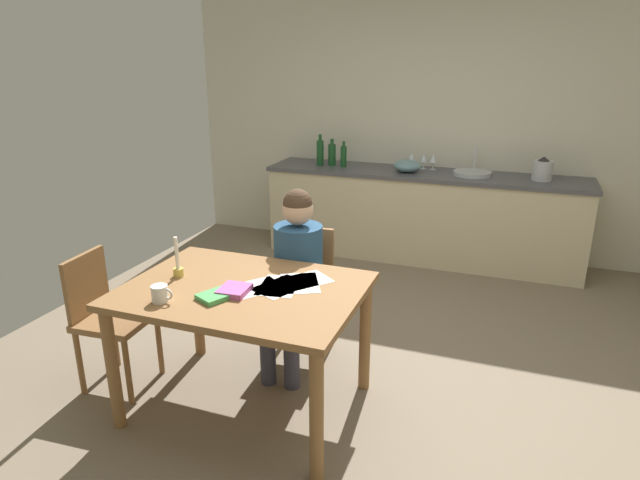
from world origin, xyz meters
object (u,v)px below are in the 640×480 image
object	(u,v)px
sink_unit	(472,173)
bottle_vinegar	(332,154)
bottle_wine_red	(344,156)
stovetop_kettle	(543,170)
bottle_oil	(320,152)
chair_at_table	(303,286)
candlestick	(178,266)
person_seated	(295,268)
coffee_mug	(160,294)
book_cookery	(234,290)
dining_table	(244,304)
wine_glass_near_sink	(433,159)
chair_side_empty	(107,314)
wine_glass_back_left	(412,157)
mixing_bowl	(407,166)
book_magazine	(222,294)
wine_glass_by_kettle	(424,158)

from	to	relation	value
sink_unit	bottle_vinegar	bearing A→B (deg)	179.77
bottle_wine_red	stovetop_kettle	distance (m)	1.91
bottle_oil	bottle_vinegar	size ratio (longest dim) A/B	1.16
chair_at_table	candlestick	distance (m)	0.93
chair_at_table	person_seated	size ratio (longest dim) A/B	0.74
coffee_mug	book_cookery	bearing A→B (deg)	36.52
dining_table	wine_glass_near_sink	distance (m)	3.10
person_seated	bottle_wine_red	distance (m)	2.34
chair_side_empty	wine_glass_back_left	size ratio (longest dim) A/B	5.59
chair_at_table	mixing_bowl	bearing A→B (deg)	82.71
book_magazine	chair_at_table	bearing A→B (deg)	107.55
mixing_bowl	stovetop_kettle	distance (m)	1.24
dining_table	chair_at_table	distance (m)	0.75
dining_table	chair_side_empty	world-z (taller)	chair_side_empty
bottle_wine_red	candlestick	bearing A→B (deg)	-91.83
chair_at_table	mixing_bowl	size ratio (longest dim) A/B	3.29
dining_table	bottle_vinegar	size ratio (longest dim) A/B	4.77
bottle_vinegar	chair_at_table	bearing A→B (deg)	-75.93
coffee_mug	chair_side_empty	bearing A→B (deg)	158.11
book_magazine	bottle_oil	xyz separation A→B (m)	(-0.55, 3.00, 0.25)
coffee_mug	book_cookery	world-z (taller)	coffee_mug
chair_side_empty	wine_glass_near_sink	world-z (taller)	wine_glass_near_sink
wine_glass_back_left	book_cookery	bearing A→B (deg)	-96.22
candlestick	wine_glass_by_kettle	xyz separation A→B (m)	(0.89, 3.02, 0.17)
candlestick	stovetop_kettle	distance (m)	3.50
wine_glass_near_sink	sink_unit	bearing A→B (deg)	-19.87
bottle_vinegar	wine_glass_near_sink	world-z (taller)	bottle_vinegar
sink_unit	bottle_oil	distance (m)	1.56
stovetop_kettle	coffee_mug	bearing A→B (deg)	-120.64
chair_at_table	chair_side_empty	world-z (taller)	chair_at_table
book_cookery	sink_unit	size ratio (longest dim) A/B	0.49
bottle_oil	chair_at_table	bearing A→B (deg)	-72.74
book_cookery	bottle_oil	distance (m)	3.01
candlestick	wine_glass_by_kettle	world-z (taller)	wine_glass_by_kettle
candlestick	wine_glass_back_left	distance (m)	3.12
bottle_vinegar	bottle_wine_red	distance (m)	0.14
bottle_vinegar	coffee_mug	bearing A→B (deg)	-87.13
chair_at_table	wine_glass_near_sink	xyz separation A→B (m)	(0.49, 2.31, 0.51)
coffee_mug	bottle_wine_red	distance (m)	3.17
coffee_mug	stovetop_kettle	distance (m)	3.72
chair_side_empty	wine_glass_by_kettle	size ratio (longest dim) A/B	5.59
mixing_bowl	sink_unit	bearing A→B (deg)	5.50
coffee_mug	book_cookery	distance (m)	0.39
stovetop_kettle	wine_glass_near_sink	xyz separation A→B (m)	(-1.02, 0.15, 0.01)
person_seated	dining_table	bearing A→B (deg)	-97.27
bottle_vinegar	book_cookery	bearing A→B (deg)	-81.03
person_seated	wine_glass_by_kettle	xyz separation A→B (m)	(0.38, 2.45, 0.33)
person_seated	wine_glass_back_left	size ratio (longest dim) A/B	7.76
bottle_oil	bottle_vinegar	xyz separation A→B (m)	(0.12, 0.03, -0.02)
stovetop_kettle	wine_glass_back_left	world-z (taller)	stovetop_kettle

